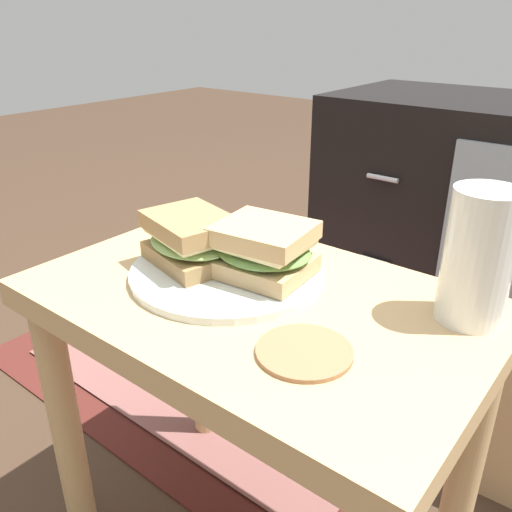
# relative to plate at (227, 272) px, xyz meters

# --- Properties ---
(side_table) EXTENTS (0.56, 0.36, 0.46)m
(side_table) POSITION_rel_plate_xyz_m (0.06, -0.02, -0.10)
(side_table) COLOR tan
(side_table) RESTS_ON ground
(area_rug) EXTENTS (1.02, 0.86, 0.01)m
(area_rug) POSITION_rel_plate_xyz_m (-0.29, 0.40, -0.46)
(area_rug) COLOR #4C1E19
(area_rug) RESTS_ON ground
(plate) EXTENTS (0.25, 0.25, 0.01)m
(plate) POSITION_rel_plate_xyz_m (0.00, 0.00, 0.00)
(plate) COLOR silver
(plate) RESTS_ON side_table
(sandwich_front) EXTENTS (0.15, 0.13, 0.07)m
(sandwich_front) POSITION_rel_plate_xyz_m (-0.05, -0.02, 0.04)
(sandwich_front) COLOR #9E7A4C
(sandwich_front) RESTS_ON plate
(sandwich_back) EXTENTS (0.13, 0.12, 0.07)m
(sandwich_back) POSITION_rel_plate_xyz_m (0.05, 0.02, 0.04)
(sandwich_back) COLOR tan
(sandwich_back) RESTS_ON plate
(beer_glass) EXTENTS (0.07, 0.07, 0.15)m
(beer_glass) POSITION_rel_plate_xyz_m (0.28, 0.09, 0.07)
(beer_glass) COLOR silver
(beer_glass) RESTS_ON side_table
(coaster) EXTENTS (0.10, 0.10, 0.01)m
(coaster) POSITION_rel_plate_xyz_m (0.18, -0.08, -0.00)
(coaster) COLOR #996B47
(coaster) RESTS_ON side_table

